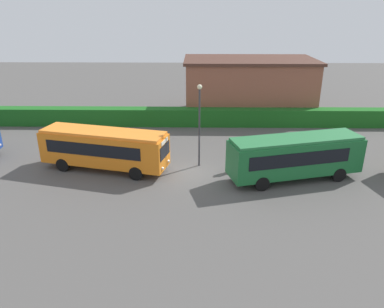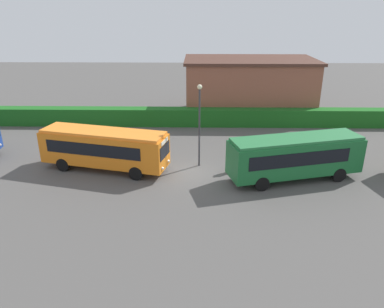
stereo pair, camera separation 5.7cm
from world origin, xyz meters
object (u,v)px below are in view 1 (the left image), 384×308
object	(u,v)px
bus_orange	(104,147)
person_center	(233,160)
bus_green	(295,155)
lamppost	(199,117)

from	to	relation	value
bus_orange	person_center	xyz separation A→B (m)	(9.51, -0.21, -0.85)
bus_green	lamppost	distance (m)	7.32
person_center	lamppost	distance (m)	4.01
bus_green	person_center	xyz separation A→B (m)	(-4.14, 1.23, -0.89)
bus_orange	person_center	size ratio (longest dim) A/B	5.61
bus_green	lamppost	world-z (taller)	lamppost
bus_orange	bus_green	bearing A→B (deg)	7.90
bus_orange	lamppost	xyz separation A→B (m)	(6.99, 0.80, 2.09)
bus_orange	bus_green	distance (m)	13.73
person_center	lamppost	xyz separation A→B (m)	(-2.52, 1.02, 2.94)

